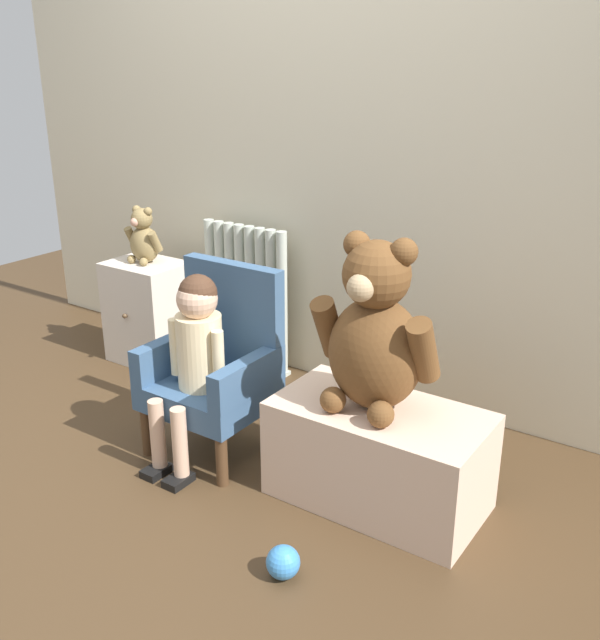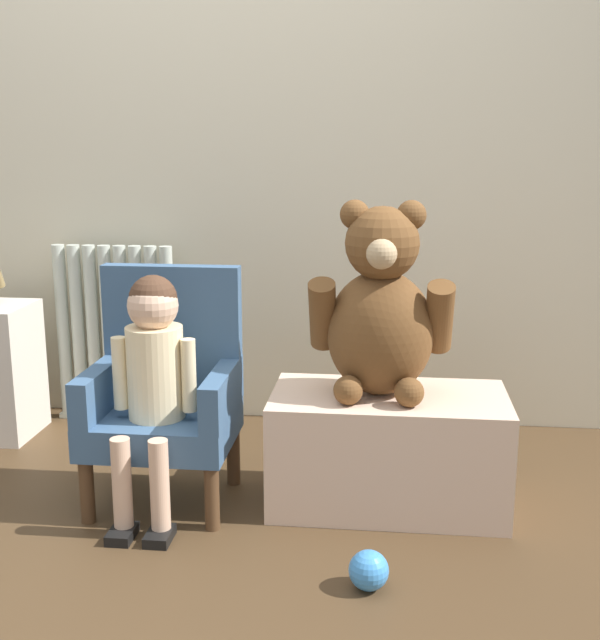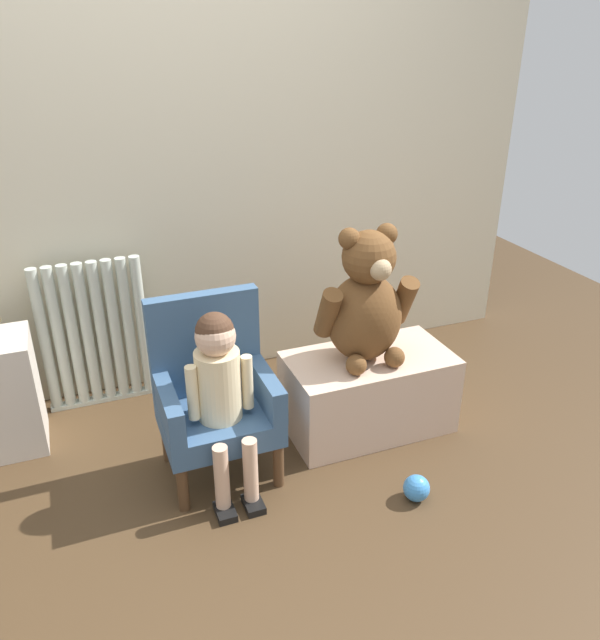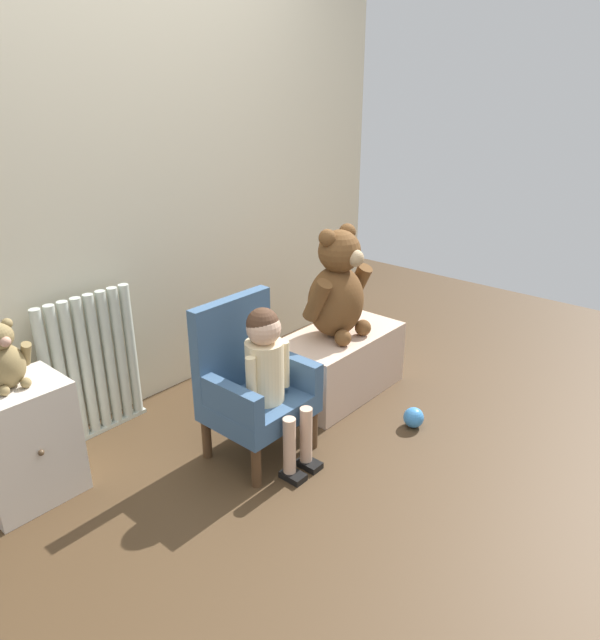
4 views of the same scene
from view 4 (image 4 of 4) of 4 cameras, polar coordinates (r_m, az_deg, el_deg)
name	(u,v)px [view 4 (image 4 of 4)]	position (r m, az deg, el deg)	size (l,w,h in m)	color
ground_plane	(337,493)	(2.52, 3.74, -16.84)	(6.00, 6.00, 0.00)	#45311D
back_wall	(128,174)	(2.95, -16.81, 13.81)	(3.80, 0.05, 2.40)	beige
radiator	(92,367)	(2.89, -20.08, -4.43)	(0.50, 0.05, 0.71)	beige
small_dresser	(24,443)	(2.61, -25.92, -11.00)	(0.37, 0.32, 0.51)	beige
child_armchair	(251,383)	(2.61, -4.91, -6.29)	(0.44, 0.38, 0.73)	#39587B
child_figure	(269,365)	(2.47, -3.14, -4.48)	(0.25, 0.35, 0.73)	beige
low_bench	(339,363)	(3.16, 3.95, -4.27)	(0.72, 0.39, 0.36)	beige
large_teddy_bear	(337,289)	(2.97, 3.77, 3.09)	(0.43, 0.30, 0.59)	brown
small_teddy_bear	(4,359)	(2.44, -27.49, -3.49)	(0.20, 0.14, 0.28)	olive
toy_ball	(414,417)	(2.95, 11.29, -9.54)	(0.10, 0.10, 0.10)	#3C87D1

